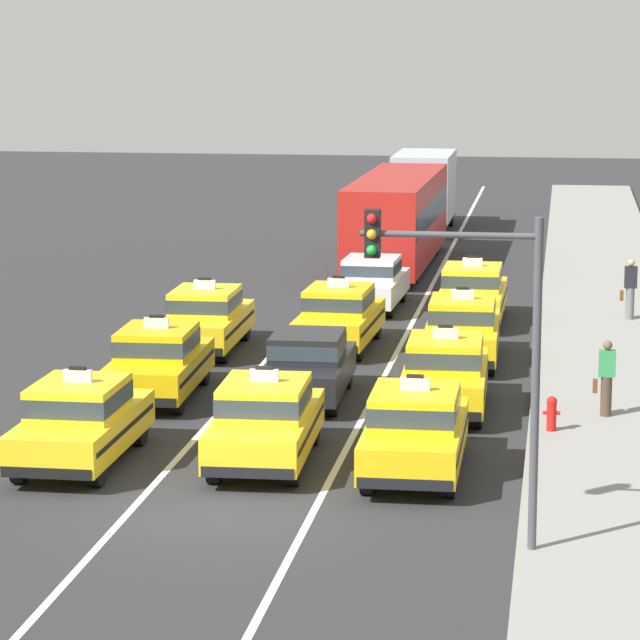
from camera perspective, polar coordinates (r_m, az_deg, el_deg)
name	(u,v)px	position (r m, az deg, el deg)	size (l,w,h in m)	color
ground_plane	(219,515)	(28.84, -3.53, -6.79)	(160.00, 160.00, 0.00)	#2B2B2D
lane_stripe_left_center	(307,315)	(48.29, -0.47, 0.17)	(0.14, 80.00, 0.01)	silver
lane_stripe_center_right	(415,318)	(47.90, 3.32, 0.07)	(0.14, 80.00, 0.01)	silver
sidewalk_curb	(614,355)	(42.81, 10.19, -1.20)	(4.00, 90.00, 0.15)	gray
taxi_left_nearest	(80,420)	(32.17, -8.33, -3.47)	(1.82, 4.56, 1.96)	black
taxi_left_second	(158,361)	(37.58, -5.65, -1.42)	(1.97, 4.62, 1.96)	black
taxi_left_third	(206,318)	(42.96, -3.99, 0.07)	(1.89, 4.59, 1.96)	black
taxi_center_nearest	(265,420)	(31.88, -1.92, -3.49)	(1.95, 4.61, 1.96)	black
sedan_center_second	(308,364)	(37.18, -0.43, -1.55)	(1.86, 4.34, 1.58)	black
taxi_center_third	(339,316)	(43.17, 0.67, 0.14)	(1.97, 4.62, 1.96)	black
sedan_center_fourth	(372,281)	(49.24, 1.81, 1.36)	(1.90, 4.35, 1.58)	black
bus_center_fifth	(397,216)	(57.68, 2.70, 3.63)	(2.70, 11.24, 3.22)	black
box_truck_center_sixth	(426,188)	(68.39, 3.69, 4.62)	(2.31, 6.96, 3.27)	black
taxi_right_nearest	(415,429)	(31.18, 3.32, -3.81)	(1.86, 4.58, 1.96)	black
taxi_right_second	(445,372)	(36.28, 4.37, -1.83)	(1.93, 4.60, 1.96)	black
taxi_right_third	(462,329)	(41.48, 4.97, -0.31)	(1.91, 4.60, 1.96)	black
taxi_right_fourth	(472,293)	(47.11, 5.32, 0.95)	(1.85, 4.57, 1.96)	black
pedestrian_near_crosswalk	(606,378)	(35.64, 9.92, -2.01)	(0.47, 0.24, 1.65)	#473828
pedestrian_mid_block	(630,289)	(47.51, 10.73, 1.07)	(0.47, 0.24, 1.73)	slate
fire_hydrant	(552,412)	(34.26, 8.06, -3.18)	(0.36, 0.22, 0.73)	red
traffic_light_pole	(475,322)	(25.88, 5.42, -0.08)	(2.87, 0.33, 5.58)	#47474C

